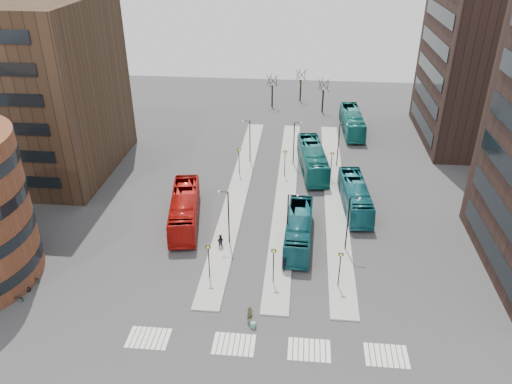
# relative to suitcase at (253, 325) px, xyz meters

# --- Properties ---
(island_left) EXTENTS (2.50, 45.00, 0.15)m
(island_left) POSITION_rel_suitcase_xyz_m (-4.35, 23.98, -0.19)
(island_left) COLOR #979791
(island_left) RESTS_ON ground
(island_mid) EXTENTS (2.50, 45.00, 0.15)m
(island_mid) POSITION_rel_suitcase_xyz_m (1.65, 23.98, -0.19)
(island_mid) COLOR #979791
(island_mid) RESTS_ON ground
(island_right) EXTENTS (2.50, 45.00, 0.15)m
(island_right) POSITION_rel_suitcase_xyz_m (7.65, 23.98, -0.19)
(island_right) COLOR #979791
(island_right) RESTS_ON ground
(suitcase) EXTENTS (0.51, 0.46, 0.53)m
(suitcase) POSITION_rel_suitcase_xyz_m (0.00, 0.00, 0.00)
(suitcase) COLOR #1C509C
(suitcase) RESTS_ON ground
(red_bus) EXTENTS (4.73, 12.35, 3.36)m
(red_bus) POSITION_rel_suitcase_xyz_m (-9.29, 15.76, 1.41)
(red_bus) COLOR #AE120D
(red_bus) RESTS_ON ground
(teal_bus_a) EXTENTS (2.90, 10.96, 3.03)m
(teal_bus_a) POSITION_rel_suitcase_xyz_m (3.42, 13.05, 1.25)
(teal_bus_a) COLOR #12535E
(teal_bus_a) RESTS_ON ground
(teal_bus_b) EXTENTS (4.43, 12.57, 3.43)m
(teal_bus_b) POSITION_rel_suitcase_xyz_m (4.87, 30.28, 1.45)
(teal_bus_b) COLOR #136260
(teal_bus_b) RESTS_ON ground
(teal_bus_c) EXTENTS (3.47, 11.37, 3.12)m
(teal_bus_c) POSITION_rel_suitcase_xyz_m (9.80, 20.75, 1.30)
(teal_bus_c) COLOR #16626E
(teal_bus_c) RESTS_ON ground
(teal_bus_d) EXTENTS (3.43, 12.14, 3.35)m
(teal_bus_d) POSITION_rel_suitcase_xyz_m (11.15, 45.19, 1.41)
(teal_bus_d) COLOR #16716D
(teal_bus_d) RESTS_ON ground
(traveller) EXTENTS (0.71, 0.67, 1.63)m
(traveller) POSITION_rel_suitcase_xyz_m (-0.34, 0.69, 0.55)
(traveller) COLOR #4E462E
(traveller) RESTS_ON ground
(commuter_a) EXTENTS (0.88, 0.75, 1.58)m
(commuter_a) POSITION_rel_suitcase_xyz_m (-4.54, 11.13, 0.53)
(commuter_a) COLOR black
(commuter_a) RESTS_ON ground
(commuter_b) EXTENTS (0.58, 1.04, 1.68)m
(commuter_b) POSITION_rel_suitcase_xyz_m (2.18, 7.75, 0.57)
(commuter_b) COLOR black
(commuter_b) RESTS_ON ground
(commuter_c) EXTENTS (0.75, 1.23, 1.84)m
(commuter_c) POSITION_rel_suitcase_xyz_m (3.83, 12.96, 0.66)
(commuter_c) COLOR black
(commuter_c) RESTS_ON ground
(bicycle_near) EXTENTS (1.58, 0.75, 0.80)m
(bicycle_near) POSITION_rel_suitcase_xyz_m (-21.35, 1.22, 0.14)
(bicycle_near) COLOR gray
(bicycle_near) RESTS_ON ground
(bicycle_mid) EXTENTS (1.54, 0.83, 0.89)m
(bicycle_mid) POSITION_rel_suitcase_xyz_m (-21.35, 2.36, 0.18)
(bicycle_mid) COLOR gray
(bicycle_mid) RESTS_ON ground
(bicycle_far) EXTENTS (1.72, 0.78, 0.87)m
(bicycle_far) POSITION_rel_suitcase_xyz_m (-21.35, 3.76, 0.17)
(bicycle_far) COLOR gray
(bicycle_far) RESTS_ON ground
(crosswalk_stripes) EXTENTS (22.35, 2.40, 0.01)m
(crosswalk_stripes) POSITION_rel_suitcase_xyz_m (1.40, -2.02, -0.26)
(crosswalk_stripes) COLOR silver
(crosswalk_stripes) RESTS_ON ground
(office_block) EXTENTS (25.00, 20.12, 22.00)m
(office_block) POSITION_rel_suitcase_xyz_m (-34.35, 27.96, 10.74)
(office_block) COLOR #3E2B1D
(office_block) RESTS_ON ground
(tower_far) EXTENTS (20.12, 20.00, 30.00)m
(tower_far) POSITION_rel_suitcase_xyz_m (31.63, 43.98, 14.74)
(tower_far) COLOR black
(tower_far) RESTS_ON ground
(sign_poles) EXTENTS (12.45, 22.12, 3.65)m
(sign_poles) POSITION_rel_suitcase_xyz_m (1.25, 16.98, 2.14)
(sign_poles) COLOR black
(sign_poles) RESTS_ON ground
(lamp_posts) EXTENTS (14.04, 20.24, 6.12)m
(lamp_posts) POSITION_rel_suitcase_xyz_m (2.29, 21.98, 3.31)
(lamp_posts) COLOR black
(lamp_posts) RESTS_ON ground
(bare_trees) EXTENTS (10.97, 8.14, 5.90)m
(bare_trees) POSITION_rel_suitcase_xyz_m (2.32, 56.64, 2.46)
(bare_trees) COLOR black
(bare_trees) RESTS_ON ground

